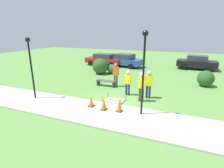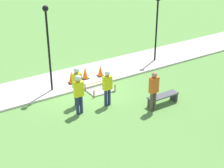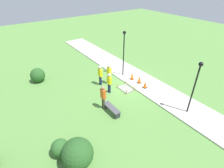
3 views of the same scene
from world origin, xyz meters
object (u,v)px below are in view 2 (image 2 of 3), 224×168
Objects in this scene: worker_assistant at (77,82)px; worker_supervisor at (107,85)px; worker_trainee at (79,91)px; lamppost_near at (48,37)px; traffic_cone_sidewalk_edge at (71,77)px; bystander_in_orange_shirt at (154,89)px; park_bench at (163,98)px; traffic_cone_near_patch at (100,71)px; lamppost_far at (157,19)px; traffic_cone_far_patch at (85,73)px.

worker_supervisor is at bearing 145.54° from worker_assistant.
lamppost_near reaches higher than worker_trainee.
bystander_in_orange_shirt is (-1.84, 4.28, 0.63)m from traffic_cone_sidewalk_edge.
park_bench is 3.96m from worker_assistant.
traffic_cone_near_patch is 4.30m from bystander_in_orange_shirt.
worker_assistant is 0.50× the size of lamppost_far.
lamppost_far is at bearing -176.99° from lamppost_near.
lamppost_far is (-6.62, -2.96, 1.48)m from worker_trainee.
traffic_cone_near_patch is at bearing -88.12° from bystander_in_orange_shirt.
worker_supervisor is (2.17, -1.30, 0.70)m from park_bench.
traffic_cone_sidewalk_edge is 2.26m from worker_assistant.
worker_supervisor is 0.94× the size of bystander_in_orange_shirt.
lamppost_far is at bearing -160.52° from worker_assistant.
lamppost_far is at bearing -150.07° from worker_supervisor.
traffic_cone_sidewalk_edge is 0.36× the size of worker_assistant.
worker_assistant reaches higher than traffic_cone_sidewalk_edge.
worker_assistant is (3.29, -2.06, 0.81)m from park_bench.
park_bench is 0.85× the size of worker_trainee.
worker_trainee is 3.22m from bystander_in_orange_shirt.
worker_supervisor is 0.95× the size of worker_trainee.
worker_assistant reaches higher than bystander_in_orange_shirt.
traffic_cone_far_patch is 1.00× the size of traffic_cone_sidewalk_edge.
bystander_in_orange_shirt reaches higher than traffic_cone_near_patch.
worker_supervisor is 0.42× the size of lamppost_near.
worker_assistant reaches higher than traffic_cone_near_patch.
worker_assistant is at bearing -34.46° from worker_supervisor.
lamppost_near is at bearing 7.31° from traffic_cone_sidewalk_edge.
worker_trainee is at bearing -28.25° from bystander_in_orange_shirt.
traffic_cone_near_patch is at bearing -134.71° from worker_trainee.
worker_assistant is 6.86m from lamppost_far.
traffic_cone_sidewalk_edge is at bearing 7.40° from traffic_cone_far_patch.
worker_supervisor reaches higher than traffic_cone_sidewalk_edge.
lamppost_near is at bearing 3.01° from lamppost_far.
traffic_cone_sidewalk_edge is at bearing -66.76° from bystander_in_orange_shirt.
lamppost_far is (-3.04, -4.30, 2.25)m from park_bench.
worker_assistant reaches higher than park_bench.
worker_assistant is at bearing 19.48° from lamppost_far.
worker_assistant is at bearing -32.11° from park_bench.
worker_assistant reaches higher than worker_supervisor.
traffic_cone_far_patch is 5.23m from lamppost_far.
bystander_in_orange_shirt is at bearing 125.88° from lamppost_near.
bystander_in_orange_shirt is 0.45× the size of lamppost_near.
worker_assistant is (1.55, 2.14, 0.70)m from traffic_cone_far_patch.
park_bench is at bearing 112.41° from traffic_cone_far_patch.
worker_trainee is (1.41, -0.04, 0.07)m from worker_supervisor.
worker_supervisor is 6.21m from lamppost_far.
park_bench is 0.89× the size of worker_supervisor.
worker_assistant is at bearing 39.78° from traffic_cone_near_patch.
traffic_cone_far_patch is at bearing -172.65° from lamppost_near.
traffic_cone_sidewalk_edge is 0.43× the size of park_bench.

